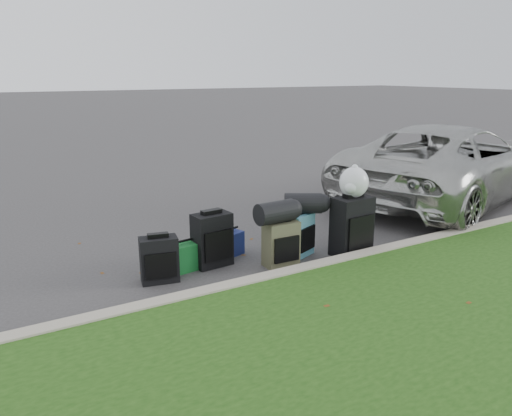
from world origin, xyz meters
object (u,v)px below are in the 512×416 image
suitcase_small_black (159,260)px  suitcase_teal (299,235)px  suitcase_large_black_left (212,240)px  tote_navy (231,243)px  suv (448,163)px  tote_green (183,257)px  suitcase_large_black_right (352,226)px  suitcase_olive (281,244)px

suitcase_small_black → suitcase_teal: size_ratio=0.94×
suitcase_large_black_left → tote_navy: 0.46m
suv → suitcase_small_black: bearing=82.4°
suitcase_small_black → tote_navy: size_ratio=1.71×
suitcase_small_black → tote_green: (0.36, 0.17, -0.10)m
suv → suitcase_large_black_left: bearing=82.0°
tote_green → tote_navy: (0.75, 0.19, -0.01)m
suitcase_small_black → suitcase_large_black_right: suitcase_large_black_right is taller
suitcase_large_black_left → tote_navy: bearing=25.2°
suitcase_olive → suitcase_large_black_left: bearing=151.3°
suitcase_teal → tote_navy: size_ratio=1.82×
suitcase_olive → suitcase_large_black_right: 1.02m
suitcase_large_black_left → suitcase_teal: (1.12, -0.26, -0.05)m
suitcase_olive → tote_green: size_ratio=1.70×
tote_green → tote_navy: bearing=6.3°
suitcase_large_black_right → suitcase_teal: bearing=149.3°
suitcase_small_black → tote_green: bearing=37.1°
suv → suitcase_large_black_left: suv is taller
suitcase_teal → tote_navy: 0.89m
tote_navy → suitcase_large_black_left: bearing=-168.8°
suitcase_large_black_left → suitcase_olive: (0.72, -0.44, -0.05)m
tote_green → suitcase_small_black: bearing=-163.0°
suitcase_olive → tote_green: bearing=159.8°
suv → tote_green: suv is taller
suitcase_teal → suv: bearing=-8.5°
tote_green → suv: bearing=-1.3°
suitcase_olive → suitcase_large_black_right: suitcase_large_black_right is taller
suitcase_large_black_left → suitcase_large_black_right: (1.72, -0.57, 0.05)m
suitcase_large_black_left → suitcase_large_black_right: size_ratio=0.86×
suv → tote_green: size_ratio=15.33×
suv → suitcase_small_black: size_ratio=9.66×
suitcase_large_black_left → suv: bearing=2.8°
suitcase_small_black → suitcase_teal: (1.85, -0.11, 0.02)m
suv → suitcase_olive: size_ratio=8.99×
suitcase_teal → suitcase_large_black_right: (0.60, -0.31, 0.11)m
suitcase_large_black_left → tote_green: bearing=171.5°
suitcase_olive → suitcase_teal: 0.44m
suitcase_large_black_left → tote_green: size_ratio=1.99×
suitcase_small_black → suitcase_olive: suitcase_olive is taller
suitcase_teal → suitcase_olive: bearing=-177.7°
suitcase_olive → suitcase_teal: suitcase_olive is taller
suv → suitcase_small_black: 5.89m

